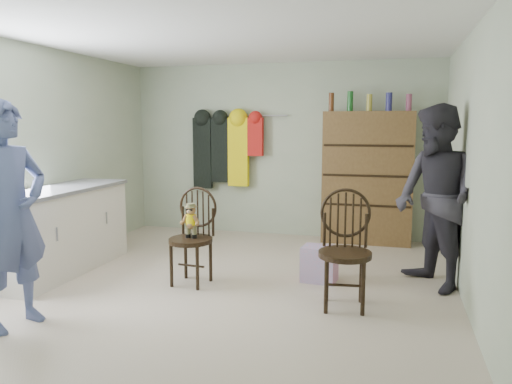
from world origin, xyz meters
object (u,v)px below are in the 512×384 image
(counter, at_px, (60,230))
(chair_front, at_px, (193,230))
(chair_far, at_px, (345,244))
(dresser, at_px, (367,177))

(counter, xyz_separation_m, chair_front, (1.58, 0.02, 0.09))
(chair_far, bearing_deg, chair_front, 164.79)
(chair_far, height_order, dresser, dresser)
(chair_far, bearing_deg, counter, 169.60)
(chair_far, xyz_separation_m, dresser, (0.06, 2.52, 0.34))
(counter, height_order, chair_far, chair_far)
(chair_front, bearing_deg, chair_far, -3.97)
(chair_front, distance_m, dresser, 2.82)
(chair_front, xyz_separation_m, dresser, (1.62, 2.28, 0.35))
(chair_front, height_order, chair_far, chair_far)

